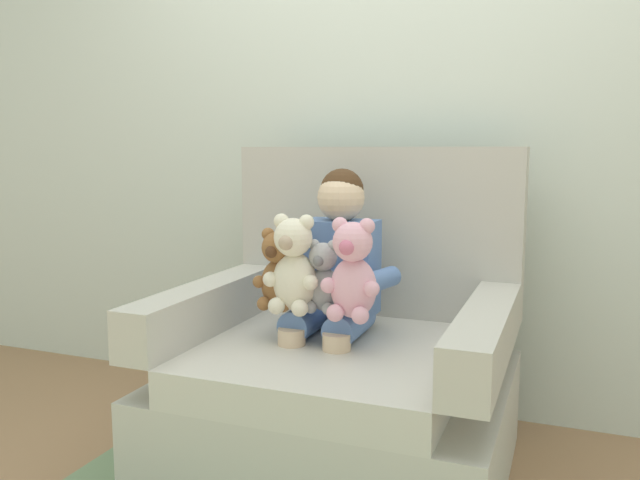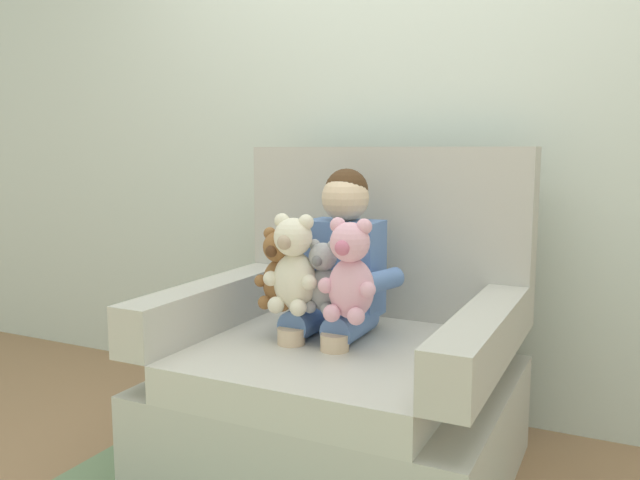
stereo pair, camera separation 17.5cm
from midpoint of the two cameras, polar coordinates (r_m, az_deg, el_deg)
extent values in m
plane|color=#936D4C|center=(2.42, -0.49, -19.71)|extent=(8.00, 8.00, 0.00)
cube|color=silver|center=(2.84, 5.11, 11.52)|extent=(6.00, 0.10, 2.60)
cube|color=#BCB7AD|center=(2.34, -0.50, -15.84)|extent=(1.12, 1.00, 0.36)
cube|color=beige|center=(2.19, -1.20, -10.82)|extent=(0.84, 0.86, 0.12)
cube|color=#BCB7AD|center=(2.56, 3.07, 0.83)|extent=(1.12, 0.14, 0.66)
cube|color=#BCB7AD|center=(2.38, -12.26, -5.89)|extent=(0.14, 0.86, 0.17)
cube|color=#BCB7AD|center=(2.02, 11.89, -8.36)|extent=(0.14, 0.86, 0.17)
cube|color=#597AB7|center=(2.34, -0.31, -2.39)|extent=(0.26, 0.16, 0.34)
sphere|color=beige|center=(2.31, -0.31, 3.74)|extent=(0.17, 0.17, 0.17)
sphere|color=#472D19|center=(2.32, -0.22, 4.38)|extent=(0.16, 0.16, 0.16)
cylinder|color=#597AB7|center=(2.29, -3.39, -6.98)|extent=(0.11, 0.26, 0.11)
cylinder|color=beige|center=(2.23, -4.79, -11.51)|extent=(0.09, 0.09, 0.30)
cylinder|color=#597AB7|center=(2.23, 0.37, -7.38)|extent=(0.11, 0.26, 0.11)
cylinder|color=beige|center=(2.16, -0.90, -12.07)|extent=(0.09, 0.09, 0.30)
cylinder|color=#597AB7|center=(2.30, -5.13, -3.11)|extent=(0.13, 0.27, 0.07)
cylinder|color=#597AB7|center=(2.18, 2.44, -3.71)|extent=(0.13, 0.27, 0.07)
ellipsoid|color=#EAA8BC|center=(2.07, 0.55, -4.24)|extent=(0.15, 0.13, 0.20)
sphere|color=#EAA8BC|center=(2.03, 0.43, -0.19)|extent=(0.13, 0.13, 0.13)
sphere|color=#CC6684|center=(1.98, -0.17, -0.68)|extent=(0.05, 0.05, 0.05)
sphere|color=#EAA8BC|center=(2.05, -0.67, 1.31)|extent=(0.05, 0.05, 0.05)
sphere|color=#EAA8BC|center=(2.06, -1.70, -4.03)|extent=(0.05, 0.05, 0.05)
sphere|color=#EAA8BC|center=(2.05, -1.12, -6.46)|extent=(0.06, 0.06, 0.06)
sphere|color=#EAA8BC|center=(2.02, 1.68, 1.21)|extent=(0.05, 0.05, 0.05)
sphere|color=#EAA8BC|center=(2.01, 2.07, -4.34)|extent=(0.05, 0.05, 0.05)
sphere|color=#EAA8BC|center=(2.02, 1.07, -6.68)|extent=(0.06, 0.06, 0.06)
ellipsoid|color=silver|center=(2.17, -4.53, -3.69)|extent=(0.15, 0.13, 0.20)
sphere|color=silver|center=(2.13, -4.73, 0.21)|extent=(0.13, 0.13, 0.13)
sphere|color=tan|center=(2.08, -5.43, -0.25)|extent=(0.05, 0.05, 0.05)
sphere|color=silver|center=(2.15, -5.75, 1.64)|extent=(0.05, 0.05, 0.05)
sphere|color=silver|center=(2.16, -6.70, -3.47)|extent=(0.05, 0.05, 0.05)
sphere|color=silver|center=(2.15, -6.19, -5.81)|extent=(0.06, 0.06, 0.06)
sphere|color=silver|center=(2.11, -3.57, 1.55)|extent=(0.05, 0.05, 0.05)
sphere|color=silver|center=(2.10, -3.23, -3.78)|extent=(0.05, 0.05, 0.05)
sphere|color=silver|center=(2.12, -4.18, -6.02)|extent=(0.06, 0.06, 0.06)
ellipsoid|color=brown|center=(2.22, -5.87, -3.86)|extent=(0.13, 0.11, 0.17)
sphere|color=brown|center=(2.19, -6.05, -0.66)|extent=(0.11, 0.11, 0.11)
sphere|color=#4C2D19|center=(2.15, -6.64, -1.06)|extent=(0.04, 0.04, 0.04)
sphere|color=brown|center=(2.20, -6.87, 0.52)|extent=(0.04, 0.04, 0.04)
sphere|color=brown|center=(2.22, -7.65, -3.67)|extent=(0.04, 0.04, 0.04)
sphere|color=brown|center=(2.21, -7.24, -5.59)|extent=(0.05, 0.05, 0.05)
sphere|color=brown|center=(2.17, -5.11, 0.43)|extent=(0.04, 0.04, 0.04)
sphere|color=brown|center=(2.16, -4.84, -3.93)|extent=(0.04, 0.04, 0.04)
sphere|color=brown|center=(2.17, -5.61, -5.77)|extent=(0.05, 0.05, 0.05)
ellipsoid|color=#9E9EA3|center=(2.17, -1.96, -4.37)|extent=(0.11, 0.10, 0.15)
sphere|color=#9E9EA3|center=(2.14, -2.08, -1.50)|extent=(0.10, 0.10, 0.10)
sphere|color=slate|center=(2.10, -2.54, -1.87)|extent=(0.04, 0.04, 0.04)
sphere|color=#9E9EA3|center=(2.15, -2.84, -0.43)|extent=(0.04, 0.04, 0.04)
sphere|color=#9E9EA3|center=(2.16, -3.56, -4.22)|extent=(0.04, 0.04, 0.04)
sphere|color=#9E9EA3|center=(2.15, -3.17, -5.94)|extent=(0.04, 0.04, 0.04)
sphere|color=#9E9EA3|center=(2.12, -1.21, -0.53)|extent=(0.04, 0.04, 0.04)
sphere|color=#9E9EA3|center=(2.12, -0.94, -4.45)|extent=(0.04, 0.04, 0.04)
sphere|color=#9E9EA3|center=(2.13, -1.65, -6.10)|extent=(0.04, 0.04, 0.04)
camera|label=1|loc=(0.09, -92.34, -0.33)|focal=36.40mm
camera|label=2|loc=(0.09, 87.66, 0.33)|focal=36.40mm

